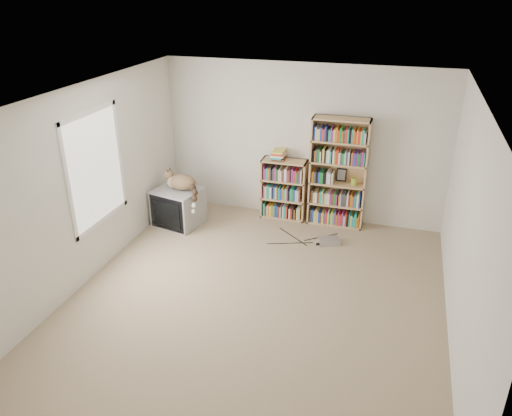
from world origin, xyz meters
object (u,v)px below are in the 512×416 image
(bookcase_short, at_px, (284,191))
(dvd_player, at_px, (329,241))
(crt_tv, at_px, (179,207))
(cat, at_px, (184,185))
(bookcase_tall, at_px, (338,175))

(bookcase_short, distance_m, dvd_player, 1.21)
(crt_tv, xyz_separation_m, bookcase_short, (1.55, 0.75, 0.17))
(dvd_player, bearing_deg, crt_tv, 159.80)
(cat, height_order, dvd_player, cat)
(bookcase_tall, bearing_deg, dvd_player, -88.51)
(crt_tv, relative_size, dvd_player, 2.56)
(crt_tv, bearing_deg, dvd_player, 12.75)
(bookcase_short, bearing_deg, cat, -152.29)
(crt_tv, bearing_deg, cat, 8.78)
(cat, distance_m, bookcase_tall, 2.42)
(crt_tv, relative_size, bookcase_short, 0.80)
(crt_tv, height_order, bookcase_tall, bookcase_tall)
(crt_tv, height_order, cat, cat)
(cat, height_order, bookcase_tall, bookcase_tall)
(crt_tv, distance_m, cat, 0.40)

